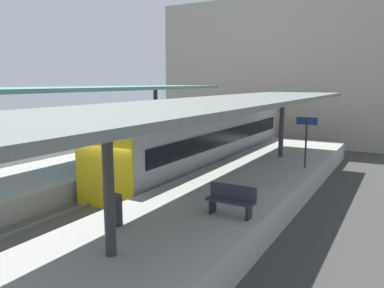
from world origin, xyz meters
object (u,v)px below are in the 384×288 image
Objects in this scene: platform_bench at (231,199)px; litter_bin at (114,210)px; platform_sign at (306,131)px; passenger_near_bench at (98,144)px; commuter_train at (206,139)px.

platform_bench is 1.75× the size of litter_bin.
platform_sign is at bearing 73.46° from litter_bin.
platform_sign is at bearing 22.50° from passenger_near_bench.
platform_bench is (5.07, -8.20, -0.26)m from commuter_train.
passenger_near_bench is (-3.26, -4.66, 0.11)m from commuter_train.
platform_sign is 9.80m from litter_bin.
passenger_near_bench is (-5.94, 5.71, 0.43)m from litter_bin.
commuter_train is 19.67× the size of litter_bin.
platform_bench is 0.63× the size of platform_sign.
platform_bench is at bearing -23.00° from passenger_near_bench.
platform_sign is (0.38, 7.15, 1.16)m from platform_bench.
platform_sign reaches higher than platform_bench.
commuter_train is at bearing 121.74° from platform_bench.
passenger_near_bench is at bearing 157.00° from platform_bench.
commuter_train reaches higher than litter_bin.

